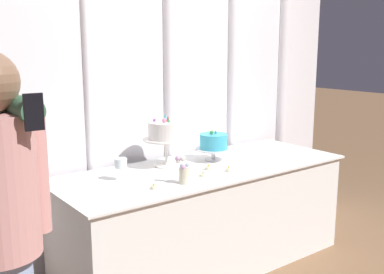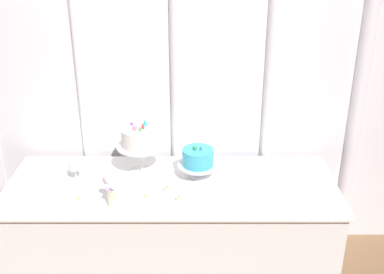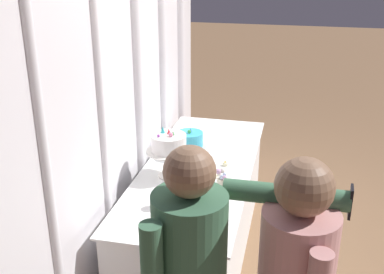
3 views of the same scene
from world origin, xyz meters
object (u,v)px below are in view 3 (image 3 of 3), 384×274
object	(u,v)px
cake_table	(198,209)
cake_display_nearright	(190,141)
tealight_near_right	(208,167)
cake_display_nearleft	(169,145)
tealight_near_left	(218,176)
wine_glass	(169,192)
flower_vase	(221,181)
tealight_far_right	(225,164)
tealight_far_left	(213,205)

from	to	relation	value
cake_table	cake_display_nearright	xyz separation A→B (m)	(0.17, 0.11, 0.49)
tealight_near_right	cake_display_nearleft	bearing A→B (deg)	126.16
tealight_near_left	wine_glass	bearing A→B (deg)	153.86
cake_display_nearright	wine_glass	bearing A→B (deg)	-176.40
cake_display_nearright	flower_vase	xyz separation A→B (m)	(-0.51, -0.33, -0.05)
cake_display_nearleft	flower_vase	world-z (taller)	cake_display_nearleft
tealight_far_right	wine_glass	bearing A→B (deg)	159.91
cake_table	tealight_near_left	world-z (taller)	tealight_near_left
tealight_far_left	tealight_near_right	size ratio (longest dim) A/B	0.80
cake_table	wine_glass	bearing A→B (deg)	174.79
wine_glass	cake_display_nearleft	bearing A→B (deg)	15.10
cake_table	wine_glass	size ratio (longest dim) A/B	14.67
cake_table	cake_display_nearleft	world-z (taller)	cake_display_nearleft
flower_vase	tealight_near_left	distance (m)	0.22
flower_vase	tealight_far_left	bearing A→B (deg)	174.51
wine_glass	tealight_near_right	xyz separation A→B (m)	(0.59, -0.13, -0.10)
cake_display_nearright	tealight_far_left	bearing A→B (deg)	-156.33
flower_vase	tealight_far_right	world-z (taller)	flower_vase
cake_table	tealight_far_right	world-z (taller)	tealight_far_right
tealight_far_right	cake_display_nearright	bearing A→B (deg)	68.91
tealight_far_left	tealight_near_left	world-z (taller)	tealight_far_left
flower_vase	tealight_far_right	distance (m)	0.41
cake_display_nearright	tealight_near_right	world-z (taller)	cake_display_nearright
cake_display_nearleft	wine_glass	xyz separation A→B (m)	(-0.41, -0.11, -0.13)
cake_table	tealight_near_right	distance (m)	0.38
cake_table	cake_display_nearleft	distance (m)	0.66
cake_table	cake_display_nearleft	size ratio (longest dim) A/B	5.82
cake_table	tealight_far_right	distance (m)	0.42
flower_vase	tealight_far_right	bearing A→B (deg)	5.26
tealight_far_left	wine_glass	bearing A→B (deg)	105.17
cake_display_nearleft	flower_vase	size ratio (longest dim) A/B	2.03
cake_display_nearright	tealight_near_left	size ratio (longest dim) A/B	5.23
cake_table	cake_display_nearright	bearing A→B (deg)	32.26
flower_vase	tealight_near_left	bearing A→B (deg)	14.91
cake_table	tealight_near_left	bearing A→B (deg)	-130.74
wine_glass	tealight_far_right	size ratio (longest dim) A/B	3.31
flower_vase	tealight_far_left	xyz separation A→B (m)	(-0.20, 0.02, -0.07)
cake_display_nearright	tealight_near_right	bearing A→B (deg)	-137.01
tealight_far_left	tealight_near_right	world-z (taller)	tealight_near_right
cake_display_nearleft	flower_vase	bearing A→B (deg)	-109.90
cake_display_nearleft	tealight_far_right	bearing A→B (deg)	-54.06
flower_vase	tealight_far_left	distance (m)	0.21
cake_display_nearleft	tealight_far_left	distance (m)	0.55
flower_vase	tealight_far_right	xyz separation A→B (m)	(0.40, 0.04, -0.07)
tealight_near_right	tealight_near_left	bearing A→B (deg)	-141.37
tealight_near_left	cake_display_nearleft	bearing A→B (deg)	99.27
tealight_far_left	tealight_far_right	bearing A→B (deg)	1.70
tealight_far_left	tealight_near_left	size ratio (longest dim) A/B	0.79
cake_display_nearright	flower_vase	size ratio (longest dim) A/B	1.49
tealight_near_left	tealight_far_right	distance (m)	0.20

